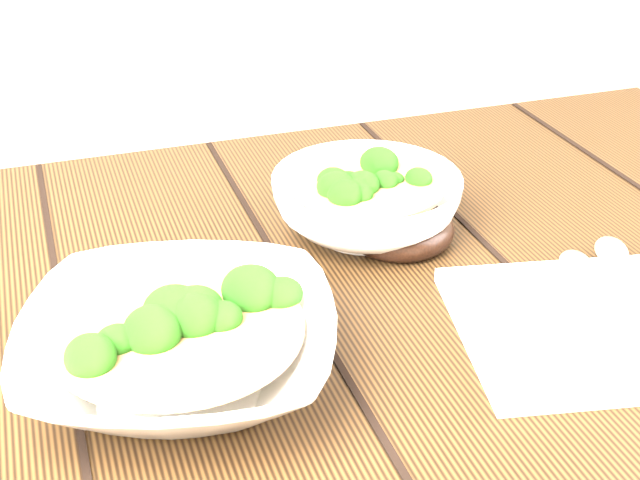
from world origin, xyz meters
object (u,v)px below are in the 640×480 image
Objects in this scene: soup_bowl_back at (366,201)px; napkin at (601,325)px; soup_bowl_front at (179,346)px; trivet at (399,228)px; table at (332,420)px.

napkin is at bearing -62.28° from soup_bowl_back.
soup_bowl_front is 0.29m from trivet.
soup_bowl_front is at bearing -148.56° from trivet.
soup_bowl_back is at bearing 126.14° from trivet.
napkin is at bearing -63.73° from trivet.
trivet is 0.22m from napkin.
soup_bowl_back is (0.08, 0.13, 0.15)m from table.
soup_bowl_front is at bearing -160.32° from table.
soup_bowl_front is 1.26× the size of napkin.
napkin is (0.34, -0.05, -0.03)m from soup_bowl_front.
soup_bowl_back is at bearing 58.06° from table.
napkin is (0.20, -0.10, 0.13)m from table.
trivet is (0.10, 0.10, 0.13)m from table.
trivet is (0.02, -0.03, -0.02)m from soup_bowl_back.
napkin reaches higher than table.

